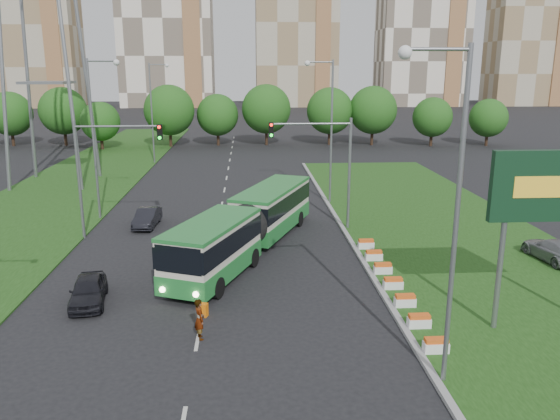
{
  "coord_description": "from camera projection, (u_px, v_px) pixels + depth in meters",
  "views": [
    {
      "loc": [
        -0.77,
        -27.45,
        11.16
      ],
      "look_at": [
        1.25,
        5.82,
        2.6
      ],
      "focal_mm": 35.0,
      "sensor_mm": 36.0,
      "label": 1
    }
  ],
  "objects": [
    {
      "name": "car_left_far",
      "position": [
        147.0,
        218.0,
        40.03
      ],
      "size": [
        1.65,
        4.1,
        1.33
      ],
      "primitive_type": "imported",
      "rotation": [
        0.0,
        0.0,
        -0.06
      ],
      "color": "black",
      "rests_on": "ground"
    },
    {
      "name": "billboard",
      "position": [
        560.0,
        194.0,
        22.74
      ],
      "size": [
        6.0,
        0.37,
        8.0
      ],
      "color": "gray",
      "rests_on": "ground"
    },
    {
      "name": "car_left_near",
      "position": [
        88.0,
        290.0,
        26.76
      ],
      "size": [
        2.21,
        4.2,
        1.36
      ],
      "primitive_type": "imported",
      "rotation": [
        0.0,
        0.0,
        0.15
      ],
      "color": "black",
      "rests_on": "ground"
    },
    {
      "name": "grass_median",
      "position": [
        447.0,
        235.0,
        37.84
      ],
      "size": [
        14.0,
        60.0,
        0.15
      ],
      "primitive_type": "cube",
      "color": "#1B4012",
      "rests_on": "ground"
    },
    {
      "name": "apartment_tower_east",
      "position": [
        422.0,
        30.0,
        171.75
      ],
      "size": [
        27.0,
        15.0,
        47.0
      ],
      "primitive_type": "cube",
      "color": "white",
      "rests_on": "ground"
    },
    {
      "name": "street_lamps",
      "position": [
        214.0,
        148.0,
        37.36
      ],
      "size": [
        36.0,
        60.0,
        12.0
      ],
      "primitive_type": null,
      "color": "gray",
      "rests_on": "ground"
    },
    {
      "name": "left_verge",
      "position": [
        69.0,
        189.0,
        52.46
      ],
      "size": [
        12.0,
        110.0,
        0.1
      ],
      "primitive_type": "cube",
      "color": "#1B4012",
      "rests_on": "ground"
    },
    {
      "name": "apartment_tower_cwest",
      "position": [
        166.0,
        20.0,
        166.44
      ],
      "size": [
        28.0,
        15.0,
        52.0
      ],
      "primitive_type": "cube",
      "color": "white",
      "rests_on": "ground"
    },
    {
      "name": "traffic_mast_left",
      "position": [
        102.0,
        161.0,
        36.12
      ],
      "size": [
        5.76,
        0.32,
        8.0
      ],
      "color": "gray",
      "rests_on": "ground"
    },
    {
      "name": "articulated_bus",
      "position": [
        244.0,
        225.0,
        34.14
      ],
      "size": [
        2.76,
        17.68,
        2.91
      ],
      "rotation": [
        0.0,
        0.0,
        -0.39
      ],
      "color": "beige",
      "rests_on": "ground"
    },
    {
      "name": "flower_planters",
      "position": [
        393.0,
        283.0,
        28.29
      ],
      "size": [
        1.1,
        13.7,
        0.6
      ],
      "primitive_type": null,
      "color": "white",
      "rests_on": "grass_median"
    },
    {
      "name": "pedestrian",
      "position": [
        200.0,
        319.0,
        23.17
      ],
      "size": [
        0.62,
        0.76,
        1.81
      ],
      "primitive_type": "imported",
      "rotation": [
        0.0,
        0.0,
        1.88
      ],
      "color": "gray",
      "rests_on": "ground"
    },
    {
      "name": "ground",
      "position": [
        263.0,
        284.0,
        29.36
      ],
      "size": [
        360.0,
        360.0,
        0.0
      ],
      "primitive_type": "plane",
      "color": "black",
      "rests_on": "ground"
    },
    {
      "name": "midrise_east",
      "position": [
        529.0,
        42.0,
        174.67
      ],
      "size": [
        24.0,
        14.0,
        40.0
      ],
      "primitive_type": "cube",
      "color": "#B8AE94",
      "rests_on": "ground"
    },
    {
      "name": "traffic_mast_median",
      "position": [
        327.0,
        156.0,
        37.98
      ],
      "size": [
        5.76,
        0.32,
        8.0
      ],
      "color": "gray",
      "rests_on": "ground"
    },
    {
      "name": "lane_markings",
      "position": [
        223.0,
        199.0,
        48.52
      ],
      "size": [
        0.2,
        100.0,
        0.01
      ],
      "primitive_type": null,
      "color": "beige",
      "rests_on": "ground"
    },
    {
      "name": "car_median",
      "position": [
        554.0,
        250.0,
        32.36
      ],
      "size": [
        2.41,
        4.77,
        1.33
      ],
      "primitive_type": "imported",
      "rotation": [
        0.0,
        0.0,
        3.27
      ],
      "color": "gray",
      "rests_on": "grass_median"
    },
    {
      "name": "apartment_tower_west",
      "position": [
        32.0,
        26.0,
        164.59
      ],
      "size": [
        26.0,
        15.0,
        48.0
      ],
      "primitive_type": "cube",
      "color": "#B8AE94",
      "rests_on": "ground"
    },
    {
      "name": "apartment_tower_ceast",
      "position": [
        296.0,
        24.0,
        169.03
      ],
      "size": [
        25.0,
        15.0,
        50.0
      ],
      "primitive_type": "cube",
      "color": "#B8AE94",
      "rests_on": "ground"
    },
    {
      "name": "median_kerb",
      "position": [
        348.0,
        236.0,
        37.43
      ],
      "size": [
        0.3,
        60.0,
        0.18
      ],
      "primitive_type": "cube",
      "color": "gray",
      "rests_on": "ground"
    },
    {
      "name": "tree_line",
      "position": [
        318.0,
        116.0,
        82.0
      ],
      "size": [
        120.0,
        8.0,
        9.0
      ],
      "primitive_type": null,
      "color": "#1C5416",
      "rests_on": "ground"
    },
    {
      "name": "shopping_trolley",
      "position": [
        203.0,
        310.0,
        25.43
      ],
      "size": [
        0.37,
        0.39,
        0.63
      ],
      "rotation": [
        0.0,
        0.0,
        -0.35
      ],
      "color": "orange",
      "rests_on": "ground"
    }
  ]
}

